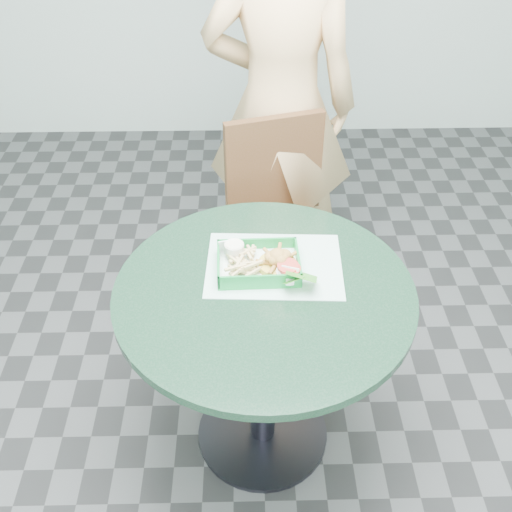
{
  "coord_description": "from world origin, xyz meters",
  "views": [
    {
      "loc": [
        -0.05,
        -1.36,
        2.02
      ],
      "look_at": [
        -0.02,
        0.1,
        0.82
      ],
      "focal_mm": 42.0,
      "sensor_mm": 36.0,
      "label": 1
    }
  ],
  "objects_px": {
    "cafe_table": "(264,331)",
    "sauce_ramekin": "(235,252)",
    "dining_chair": "(274,213)",
    "crab_sandwich": "(277,264)",
    "food_basket": "(258,271)",
    "diner_person": "(281,66)"
  },
  "relations": [
    {
      "from": "diner_person",
      "to": "crab_sandwich",
      "type": "relative_size",
      "value": 17.85
    },
    {
      "from": "food_basket",
      "to": "sauce_ramekin",
      "type": "relative_size",
      "value": 4.06
    },
    {
      "from": "food_basket",
      "to": "sauce_ramekin",
      "type": "bearing_deg",
      "value": 144.65
    },
    {
      "from": "diner_person",
      "to": "crab_sandwich",
      "type": "distance_m",
      "value": 0.96
    },
    {
      "from": "cafe_table",
      "to": "sauce_ramekin",
      "type": "distance_m",
      "value": 0.28
    },
    {
      "from": "food_basket",
      "to": "sauce_ramekin",
      "type": "height_order",
      "value": "sauce_ramekin"
    },
    {
      "from": "cafe_table",
      "to": "sauce_ramekin",
      "type": "relative_size",
      "value": 14.68
    },
    {
      "from": "diner_person",
      "to": "sauce_ramekin",
      "type": "distance_m",
      "value": 0.92
    },
    {
      "from": "dining_chair",
      "to": "food_basket",
      "type": "height_order",
      "value": "dining_chair"
    },
    {
      "from": "dining_chair",
      "to": "crab_sandwich",
      "type": "bearing_deg",
      "value": -108.04
    },
    {
      "from": "dining_chair",
      "to": "sauce_ramekin",
      "type": "distance_m",
      "value": 0.67
    },
    {
      "from": "food_basket",
      "to": "sauce_ramekin",
      "type": "distance_m",
      "value": 0.1
    },
    {
      "from": "diner_person",
      "to": "food_basket",
      "type": "relative_size",
      "value": 8.31
    },
    {
      "from": "dining_chair",
      "to": "crab_sandwich",
      "type": "xyz_separation_m",
      "value": [
        -0.02,
        -0.65,
        0.27
      ]
    },
    {
      "from": "cafe_table",
      "to": "diner_person",
      "type": "distance_m",
      "value": 1.12
    },
    {
      "from": "dining_chair",
      "to": "food_basket",
      "type": "bearing_deg",
      "value": -113.31
    },
    {
      "from": "dining_chair",
      "to": "sauce_ramekin",
      "type": "height_order",
      "value": "dining_chair"
    },
    {
      "from": "food_basket",
      "to": "crab_sandwich",
      "type": "relative_size",
      "value": 2.15
    },
    {
      "from": "crab_sandwich",
      "to": "sauce_ramekin",
      "type": "bearing_deg",
      "value": 155.33
    },
    {
      "from": "food_basket",
      "to": "crab_sandwich",
      "type": "xyz_separation_m",
      "value": [
        0.06,
        -0.01,
        0.03
      ]
    },
    {
      "from": "diner_person",
      "to": "sauce_ramekin",
      "type": "height_order",
      "value": "diner_person"
    },
    {
      "from": "cafe_table",
      "to": "food_basket",
      "type": "bearing_deg",
      "value": 100.78
    }
  ]
}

